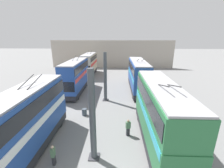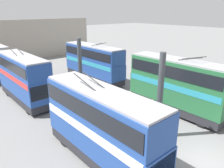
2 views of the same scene
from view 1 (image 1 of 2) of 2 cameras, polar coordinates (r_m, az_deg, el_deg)
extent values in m
cube|color=#A8A093|center=(45.14, 0.03, 11.26)|extent=(0.50, 36.00, 7.97)
cylinder|color=#42474C|center=(10.70, -7.47, -12.37)|extent=(0.45, 0.45, 6.88)
cube|color=#333338|center=(12.73, -6.81, -25.81)|extent=(0.82, 0.82, 0.08)
cylinder|color=#42474C|center=(20.81, -2.58, 2.59)|extent=(0.45, 0.45, 6.88)
cube|color=#333338|center=(21.92, -2.46, -6.04)|extent=(0.82, 0.82, 0.08)
cylinder|color=black|center=(17.38, 17.28, -11.82)|extent=(0.97, 0.30, 0.97)
cylinder|color=black|center=(16.96, 10.26, -12.04)|extent=(0.97, 0.30, 0.97)
cube|color=#28282D|center=(14.08, 16.82, -18.48)|extent=(9.84, 2.45, 0.77)
cube|color=#286B3D|center=(13.30, 17.38, -13.35)|extent=(10.04, 2.50, 2.15)
cube|color=teal|center=(12.92, 17.70, -10.29)|extent=(9.74, 2.54, 0.55)
cube|color=#286B3D|center=(12.40, 18.23, -5.07)|extent=(9.94, 2.43, 1.99)
cube|color=black|center=(12.37, 18.27, -4.65)|extent=(9.64, 2.51, 1.09)
cube|color=#9E9EA3|center=(12.06, 18.70, -0.38)|extent=(9.84, 2.25, 0.14)
cube|color=black|center=(17.55, 13.41, -4.56)|extent=(0.12, 2.30, 1.37)
cylinder|color=#282828|center=(10.93, 22.41, -0.59)|extent=(2.35, 0.07, 0.65)
cylinder|color=#282828|center=(10.71, 18.89, -0.56)|extent=(2.35, 0.07, 0.65)
cylinder|color=black|center=(30.08, 10.72, 1.19)|extent=(1.07, 0.30, 1.07)
cylinder|color=black|center=(29.84, 6.73, 1.25)|extent=(1.07, 0.30, 1.07)
cylinder|color=black|center=(22.82, 13.45, -4.22)|extent=(1.07, 0.30, 1.07)
cylinder|color=black|center=(22.50, 8.19, -4.22)|extent=(1.07, 0.30, 1.07)
cube|color=#28282D|center=(26.11, 9.68, -0.87)|extent=(10.56, 2.45, 0.79)
cube|color=#234793|center=(25.73, 9.84, 2.04)|extent=(10.77, 2.50, 1.96)
cube|color=teal|center=(25.55, 9.92, 3.57)|extent=(10.45, 2.54, 0.55)
cube|color=#234793|center=(25.30, 10.06, 6.24)|extent=(10.66, 2.43, 1.89)
cube|color=black|center=(25.28, 10.07, 6.45)|extent=(10.34, 2.51, 1.04)
cube|color=#9E9EA3|center=(25.13, 10.18, 8.51)|extent=(10.56, 2.25, 0.14)
cube|color=black|center=(30.82, 8.61, 4.99)|extent=(0.12, 2.30, 1.25)
cylinder|color=#282828|center=(23.81, 11.50, 8.84)|extent=(2.35, 0.07, 0.65)
cylinder|color=#282828|center=(23.71, 9.81, 8.90)|extent=(2.35, 0.07, 0.65)
cylinder|color=black|center=(16.51, -19.34, -13.81)|extent=(0.91, 0.30, 0.91)
cylinder|color=black|center=(17.36, -25.97, -13.03)|extent=(0.91, 0.30, 0.91)
cube|color=#28282D|center=(14.48, -28.28, -19.01)|extent=(9.43, 2.45, 0.75)
cube|color=#234793|center=(13.75, -29.11, -14.28)|extent=(9.62, 2.50, 2.02)
cube|color=white|center=(13.41, -29.58, -11.57)|extent=(9.34, 2.54, 0.55)
cube|color=#234793|center=(12.90, -30.39, -6.68)|extent=(9.53, 2.43, 1.94)
cube|color=black|center=(12.87, -30.46, -6.28)|extent=(9.24, 2.51, 1.07)
cube|color=#9E9EA3|center=(12.56, -31.10, -2.32)|extent=(9.43, 2.25, 0.14)
cylinder|color=#282828|center=(13.25, -27.34, 0.81)|extent=(2.35, 0.07, 0.65)
cylinder|color=#282828|center=(13.61, -29.90, 0.83)|extent=(2.35, 0.07, 0.65)
cylinder|color=black|center=(22.46, -13.01, -4.65)|extent=(0.99, 0.30, 0.99)
cylinder|color=black|center=(23.09, -18.06, -4.46)|extent=(0.99, 0.30, 0.99)
cylinder|color=black|center=(28.32, -9.74, 0.16)|extent=(0.99, 0.30, 0.99)
cylinder|color=black|center=(28.83, -13.82, 0.20)|extent=(0.99, 0.30, 0.99)
cube|color=#28282D|center=(25.66, -13.43, -1.50)|extent=(9.21, 2.45, 0.77)
cube|color=#234793|center=(25.23, -13.67, 1.73)|extent=(9.40, 2.50, 2.23)
cube|color=red|center=(25.02, -13.81, 3.59)|extent=(9.12, 2.54, 0.55)
cube|color=#234793|center=(24.78, -13.99, 6.17)|extent=(9.30, 2.43, 1.75)
cube|color=black|center=(24.77, -14.01, 6.37)|extent=(9.02, 2.51, 0.96)
cube|color=#9E9EA3|center=(24.63, -14.15, 8.33)|extent=(9.21, 2.25, 0.14)
cube|color=black|center=(20.93, -17.06, -1.10)|extent=(0.12, 2.30, 1.43)
cylinder|color=#282828|center=(25.61, -12.73, 9.56)|extent=(2.35, 0.07, 0.65)
cylinder|color=#282828|center=(25.79, -14.25, 9.51)|extent=(2.35, 0.07, 0.65)
cylinder|color=black|center=(33.57, -7.84, 3.03)|extent=(1.09, 0.30, 1.09)
cylinder|color=black|center=(34.00, -11.33, 3.03)|extent=(1.09, 0.30, 1.09)
cylinder|color=black|center=(39.73, -6.28, 5.31)|extent=(1.09, 0.30, 1.09)
cylinder|color=black|center=(40.09, -9.26, 5.29)|extent=(1.09, 0.30, 1.09)
cube|color=#28282D|center=(36.88, -8.59, 4.53)|extent=(9.22, 2.45, 0.79)
cube|color=beige|center=(36.60, -8.70, 6.75)|extent=(9.41, 2.50, 2.11)
cube|color=red|center=(36.46, -8.75, 7.96)|extent=(9.12, 2.54, 0.55)
cube|color=beige|center=(36.30, -8.83, 9.70)|extent=(9.31, 2.43, 1.69)
cube|color=black|center=(36.29, -8.84, 9.83)|extent=(9.03, 2.51, 0.93)
cube|color=#9E9EA3|center=(36.20, -8.90, 11.14)|extent=(9.22, 2.25, 0.14)
cube|color=black|center=(32.09, -10.23, 5.59)|extent=(0.12, 2.30, 1.35)
cylinder|color=#282828|center=(37.25, -8.04, 11.90)|extent=(2.35, 0.07, 0.65)
cylinder|color=#282828|center=(37.38, -9.12, 11.87)|extent=(2.35, 0.07, 0.65)
cube|color=#2D2D33|center=(14.60, 6.08, -17.62)|extent=(0.28, 0.34, 0.76)
cube|color=#4C7051|center=(14.21, 6.17, -15.28)|extent=(0.35, 0.47, 0.66)
sphere|color=#A37A5B|center=(13.98, 6.23, -13.78)|extent=(0.21, 0.21, 0.21)
cube|color=#2D2D33|center=(12.65, -21.23, -25.38)|extent=(0.32, 0.23, 0.74)
cube|color=#4C7051|center=(12.21, -21.61, -22.98)|extent=(0.45, 0.29, 0.64)
sphere|color=beige|center=(11.94, -21.84, -21.41)|extent=(0.21, 0.21, 0.21)
cylinder|color=#424C56|center=(18.05, -10.47, -10.43)|extent=(0.56, 0.56, 0.81)
cylinder|color=#424C56|center=(18.05, -10.47, -10.43)|extent=(0.59, 0.59, 0.04)
camera|label=2|loc=(14.55, -89.00, 4.37)|focal=35.00mm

